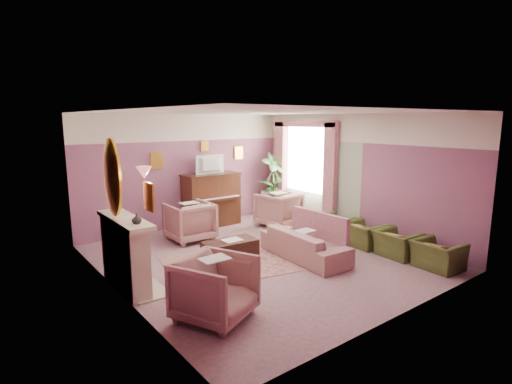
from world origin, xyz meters
TOP-DOWN VIEW (x-y plane):
  - floor at (0.00, 0.00)m, footprint 5.50×6.00m
  - ceiling at (0.00, 0.00)m, footprint 5.50×6.00m
  - wall_back at (0.00, 3.00)m, footprint 5.50×0.02m
  - wall_front at (0.00, -3.00)m, footprint 5.50×0.02m
  - wall_left at (-2.75, 0.00)m, footprint 0.02×6.00m
  - wall_right at (2.75, 0.00)m, footprint 0.02×6.00m
  - picture_rail_band at (0.00, 2.99)m, footprint 5.50×0.01m
  - stripe_panel at (2.73, 1.30)m, footprint 0.01×3.00m
  - fireplace_surround at (-2.59, 0.20)m, footprint 0.30×1.40m
  - fireplace_inset at (-2.49, 0.20)m, footprint 0.18×0.72m
  - fire_ember at (-2.45, 0.20)m, footprint 0.06×0.54m
  - mantel_shelf at (-2.56, 0.20)m, footprint 0.40×1.55m
  - hearth at (-2.39, 0.20)m, footprint 0.55×1.50m
  - mirror_frame at (-2.70, 0.20)m, footprint 0.04×0.72m
  - mirror_glass at (-2.67, 0.20)m, footprint 0.01×0.60m
  - sconce_shade at (-2.62, -0.85)m, footprint 0.20×0.20m
  - piano at (0.50, 2.68)m, footprint 1.40×0.60m
  - piano_keyshelf at (0.50, 2.33)m, footprint 1.30×0.12m
  - piano_keys at (0.50, 2.33)m, footprint 1.20×0.08m
  - piano_top at (0.50, 2.68)m, footprint 1.45×0.65m
  - television at (0.50, 2.63)m, footprint 0.80×0.12m
  - print_back_left at (-0.80, 2.96)m, footprint 0.30×0.03m
  - print_back_right at (1.55, 2.96)m, footprint 0.26×0.03m
  - print_back_mid at (0.50, 2.96)m, footprint 0.22×0.03m
  - print_left_wall at (-2.71, -1.20)m, footprint 0.03×0.28m
  - window_blind at (2.70, 1.55)m, footprint 0.03×1.40m
  - curtain_left at (2.62, 0.63)m, footprint 0.16×0.34m
  - curtain_right at (2.62, 2.47)m, footprint 0.16×0.34m
  - pelmet at (2.62, 1.55)m, footprint 0.16×2.20m
  - mantel_plant at (-2.55, 0.75)m, footprint 0.16×0.16m
  - mantel_vase at (-2.55, -0.30)m, footprint 0.16×0.16m
  - area_rug at (-0.59, 0.05)m, footprint 2.80×2.26m
  - coffee_table at (-0.66, 0.08)m, footprint 1.03×0.57m
  - table_paper at (-0.61, 0.08)m, footprint 0.35×0.28m
  - sofa at (0.65, -0.54)m, footprint 0.64×1.93m
  - sofa_throw at (1.05, -0.54)m, footprint 0.10×1.47m
  - floral_armchair_left at (-0.55, 1.87)m, footprint 0.92×0.92m
  - floral_armchair_right at (1.81, 1.60)m, footprint 0.92×0.92m
  - floral_armchair_front at (-1.98, -1.54)m, footprint 0.92×0.92m
  - olive_chair_a at (2.17, -2.40)m, footprint 0.56×0.80m
  - olive_chair_b at (2.17, -1.58)m, footprint 0.56×0.80m
  - olive_chair_c at (2.17, -0.76)m, footprint 0.56×0.80m
  - olive_chair_d at (2.17, 0.06)m, footprint 0.56×0.80m
  - side_table at (2.39, 2.63)m, footprint 0.52×0.52m
  - side_plant_big at (2.39, 2.63)m, footprint 0.30×0.30m
  - side_plant_small at (2.51, 2.53)m, footprint 0.16×0.16m
  - palm_pot at (2.37, 2.47)m, footprint 0.34×0.34m
  - palm_plant at (2.37, 2.47)m, footprint 0.76×0.76m

SIDE VIEW (x-z plane):
  - floor at x=0.00m, z-range -0.01..0.01m
  - area_rug at x=-0.59m, z-range 0.00..0.01m
  - hearth at x=-2.39m, z-range 0.00..0.02m
  - palm_pot at x=2.37m, z-range 0.00..0.34m
  - fire_ember at x=-2.45m, z-range 0.17..0.27m
  - coffee_table at x=-0.66m, z-range 0.00..0.45m
  - olive_chair_a at x=2.17m, z-range 0.00..0.69m
  - olive_chair_b at x=2.17m, z-range 0.00..0.69m
  - olive_chair_c at x=2.17m, z-range 0.00..0.69m
  - olive_chair_d at x=2.17m, z-range 0.00..0.69m
  - side_table at x=2.39m, z-range 0.00..0.70m
  - sofa at x=0.65m, z-range 0.00..0.78m
  - fireplace_inset at x=-2.49m, z-range 0.06..0.74m
  - table_paper at x=-0.61m, z-range 0.45..0.46m
  - floral_armchair_left at x=-0.55m, z-range 0.00..0.96m
  - floral_armchair_right at x=1.81m, z-range 0.00..0.96m
  - floral_armchair_front at x=-1.98m, z-range 0.00..0.96m
  - fireplace_surround at x=-2.59m, z-range 0.00..1.10m
  - sofa_throw at x=1.05m, z-range 0.33..0.87m
  - piano at x=0.50m, z-range 0.00..1.30m
  - piano_keyshelf at x=0.50m, z-range 0.69..0.75m
  - piano_keys at x=0.50m, z-range 0.75..0.77m
  - side_plant_small at x=2.51m, z-range 0.70..0.98m
  - side_plant_big at x=2.39m, z-range 0.70..1.04m
  - palm_plant at x=2.37m, z-range 0.34..1.78m
  - stripe_panel at x=2.73m, z-range 0.00..2.15m
  - mantel_shelf at x=-2.56m, z-range 1.09..1.16m
  - mantel_vase at x=-2.55m, z-range 1.15..1.31m
  - mantel_plant at x=-2.55m, z-range 1.15..1.43m
  - curtain_left at x=2.62m, z-range 0.00..2.60m
  - curtain_right at x=2.62m, z-range 0.00..2.60m
  - piano_top at x=0.50m, z-range 1.29..1.33m
  - wall_back at x=0.00m, z-range 0.00..2.80m
  - wall_front at x=0.00m, z-range 0.00..2.80m
  - wall_left at x=-2.75m, z-range 0.00..2.80m
  - wall_right at x=2.75m, z-range 0.00..2.80m
  - television at x=0.50m, z-range 1.36..1.84m
  - window_blind at x=2.70m, z-range 0.80..2.60m
  - print_back_left at x=-0.80m, z-range 1.53..1.91m
  - print_left_wall at x=-2.71m, z-range 1.54..1.90m
  - print_back_right at x=1.55m, z-range 1.61..1.95m
  - mirror_frame at x=-2.70m, z-range 1.20..2.40m
  - mirror_glass at x=-2.67m, z-range 1.27..2.33m
  - sconce_shade at x=-2.62m, z-range 1.90..2.06m
  - print_back_mid at x=0.50m, z-range 1.87..2.13m
  - picture_rail_band at x=0.00m, z-range 2.15..2.80m
  - pelmet at x=2.62m, z-range 2.48..2.64m
  - ceiling at x=0.00m, z-range 2.79..2.80m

